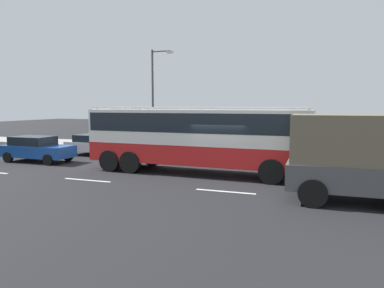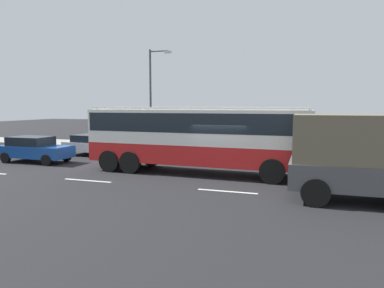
{
  "view_description": "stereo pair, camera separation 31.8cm",
  "coord_description": "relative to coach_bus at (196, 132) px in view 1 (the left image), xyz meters",
  "views": [
    {
      "loc": [
        4.26,
        -16.33,
        3.35
      ],
      "look_at": [
        -1.82,
        0.7,
        1.41
      ],
      "focal_mm": 33.48,
      "sensor_mm": 36.0,
      "label": 1
    },
    {
      "loc": [
        3.96,
        -16.43,
        3.35
      ],
      "look_at": [
        -1.82,
        0.7,
        1.41
      ],
      "focal_mm": 33.48,
      "sensor_mm": 36.0,
      "label": 2
    }
  ],
  "objects": [
    {
      "name": "ground_plane",
      "position": [
        1.45,
        -0.3,
        -2.04
      ],
      "size": [
        120.0,
        120.0,
        0.0
      ],
      "primitive_type": "plane",
      "color": "black"
    },
    {
      "name": "car_silver_hatch",
      "position": [
        -8.39,
        3.85,
        -1.28
      ],
      "size": [
        4.46,
        2.26,
        1.4
      ],
      "rotation": [
        0.0,
        0.0,
        -0.07
      ],
      "color": "silver",
      "rests_on": "ground_plane"
    },
    {
      "name": "lane_centreline",
      "position": [
        1.93,
        -3.25,
        -2.03
      ],
      "size": [
        33.69,
        0.16,
        0.01
      ],
      "color": "white",
      "rests_on": "ground_plane"
    },
    {
      "name": "pedestrian_near_curb",
      "position": [
        3.36,
        8.01,
        -0.95
      ],
      "size": [
        0.32,
        0.32,
        1.63
      ],
      "rotation": [
        0.0,
        0.0,
        5.42
      ],
      "color": "brown",
      "rests_on": "sidewalk_curb"
    },
    {
      "name": "car_blue_saloon",
      "position": [
        -10.19,
        0.26,
        -1.23
      ],
      "size": [
        4.25,
        1.91,
        1.53
      ],
      "rotation": [
        0.0,
        0.0,
        -0.0
      ],
      "color": "#194799",
      "rests_on": "ground_plane"
    },
    {
      "name": "street_lamp",
      "position": [
        -6.07,
        8.03,
        2.32
      ],
      "size": [
        1.77,
        0.24,
        7.36
      ],
      "color": "#47474C",
      "rests_on": "sidewalk_curb"
    },
    {
      "name": "sidewalk_curb",
      "position": [
        1.45,
        9.52,
        -1.96
      ],
      "size": [
        80.0,
        4.0,
        0.15
      ],
      "primitive_type": "cube",
      "color": "gray",
      "rests_on": "ground_plane"
    },
    {
      "name": "coach_bus",
      "position": [
        0.0,
        0.0,
        0.0
      ],
      "size": [
        11.04,
        2.97,
        3.28
      ],
      "rotation": [
        0.0,
        0.0,
        -0.03
      ],
      "color": "red",
      "rests_on": "ground_plane"
    }
  ]
}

